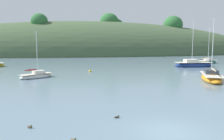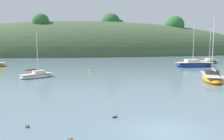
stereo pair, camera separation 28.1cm
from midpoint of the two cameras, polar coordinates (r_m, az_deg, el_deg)
The scene contains 11 objects.
ground_plane at distance 14.18m, azimuth 13.17°, elevation -14.57°, with size 400.00×400.00×0.00m, color slate.
far_shoreline_hill at distance 94.85m, azimuth -6.28°, elevation 3.84°, with size 150.00×36.00×30.12m.
sailboat_yellow_far at distance 35.18m, azimuth -18.20°, elevation -1.31°, with size 4.94×4.18×6.84m.
sailboat_blue_center at distance 50.99m, azimuth 19.13°, elevation 1.26°, with size 8.10×3.08×9.77m.
sailboat_white_near at distance 33.79m, azimuth 22.94°, elevation -1.66°, with size 5.10×7.56×8.57m.
sailboat_cream_ketch at distance 60.24m, azimuth 22.15°, elevation 1.87°, with size 6.48×4.25×8.74m.
mooring_buoy_outer at distance 40.30m, azimuth -5.60°, elevation -0.29°, with size 0.44×0.44×0.54m.
mooring_buoy_inner at distance 44.24m, azimuth 23.71°, elevation -0.20°, with size 0.44×0.44×0.54m.
duck_lone_left at distance 16.19m, azimuth 0.71°, elevation -11.44°, with size 0.42×0.18×0.24m.
duck_straggler at distance 15.31m, azimuth -19.95°, elevation -12.95°, with size 0.37×0.36×0.24m.
duck_trailing at distance 12.89m, azimuth -10.04°, elevation -16.49°, with size 0.37×0.37×0.24m.
Camera 1 is at (-5.32, -12.13, 5.15)m, focal length 37.40 mm.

